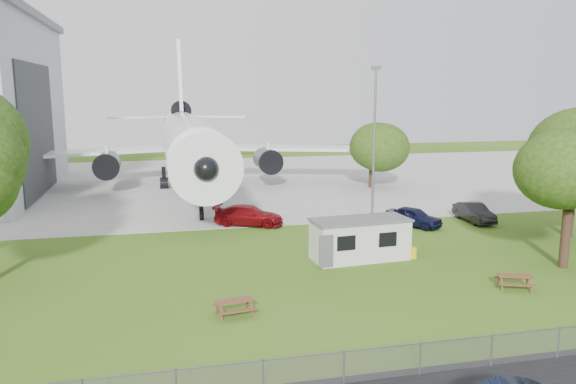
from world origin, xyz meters
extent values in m
plane|color=#547923|center=(0.00, 0.00, 0.00)|extent=(160.00, 160.00, 0.00)
cube|color=#B7B7B2|center=(0.00, 38.00, 0.01)|extent=(120.00, 46.00, 0.03)
cube|color=#2D3033|center=(-16.93, 33.00, 6.75)|extent=(0.16, 16.00, 12.96)
cylinder|color=white|center=(-2.00, 34.00, 5.10)|extent=(5.40, 34.00, 5.40)
cone|color=white|center=(-2.00, 15.00, 5.10)|extent=(5.40, 5.50, 5.40)
cone|color=white|center=(-2.00, 55.00, 5.90)|extent=(4.86, 9.00, 4.86)
cube|color=white|center=(-14.50, 37.20, 3.90)|extent=(21.36, 10.77, 0.36)
cube|color=white|center=(10.50, 37.20, 3.90)|extent=(21.36, 10.77, 0.36)
cube|color=white|center=(-2.00, 55.00, 11.60)|extent=(0.46, 9.96, 12.17)
cylinder|color=#515459|center=(-10.50, 33.50, 3.00)|extent=(2.50, 4.20, 2.50)
cylinder|color=#515459|center=(6.50, 33.50, 3.00)|extent=(2.50, 4.20, 2.50)
cylinder|color=#515459|center=(-2.00, 54.00, 7.90)|extent=(2.60, 4.50, 2.60)
cylinder|color=black|center=(-2.00, 18.50, 1.20)|extent=(0.36, 0.36, 2.40)
cylinder|color=black|center=(-4.80, 35.00, 1.20)|extent=(0.44, 0.44, 2.40)
cylinder|color=black|center=(0.80, 35.00, 1.20)|extent=(0.44, 0.44, 2.40)
cube|color=beige|center=(6.98, 5.10, 1.25)|extent=(6.19, 3.00, 2.50)
cube|color=#59595B|center=(6.98, 5.10, 2.56)|extent=(6.41, 3.22, 0.12)
cylinder|color=gold|center=(10.38, 4.50, 0.35)|extent=(0.50, 0.50, 0.70)
cylinder|color=slate|center=(8.20, 6.20, 6.00)|extent=(0.16, 0.16, 12.00)
cylinder|color=#382619|center=(18.44, 0.66, 1.77)|extent=(0.56, 0.56, 3.53)
sphere|color=#47691E|center=(18.44, 0.66, 6.08)|extent=(6.36, 6.36, 6.36)
cylinder|color=#382619|center=(23.91, 6.87, 1.65)|extent=(0.56, 0.56, 3.30)
sphere|color=#47691E|center=(23.91, 6.87, 5.68)|extent=(8.09, 8.09, 8.09)
cylinder|color=#382619|center=(17.64, 30.32, 1.26)|extent=(0.56, 0.56, 2.53)
sphere|color=#47691E|center=(17.64, 30.32, 4.36)|extent=(6.27, 6.27, 6.27)
imported|color=black|center=(14.17, 12.37, 0.77)|extent=(4.14, 4.69, 1.53)
imported|color=black|center=(19.75, 12.83, 0.76)|extent=(1.72, 4.63, 1.51)
imported|color=maroon|center=(1.53, 15.69, 0.80)|extent=(5.94, 4.18, 1.60)
camera|label=1|loc=(-5.26, -27.47, 10.55)|focal=35.00mm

